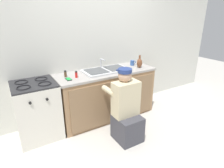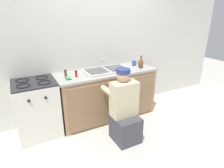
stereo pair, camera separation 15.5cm
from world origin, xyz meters
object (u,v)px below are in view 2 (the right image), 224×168
object	(u,v)px
plumber_person	(124,112)
spice_bottle_red	(76,74)
vase_decorative	(141,63)
sink_double_basin	(107,70)
cell_phone	(68,78)
stove_range	(37,108)
coffee_mug	(134,63)
spice_bottle_pepper	(66,73)

from	to	relation	value
plumber_person	spice_bottle_red	bearing A→B (deg)	125.17
vase_decorative	spice_bottle_red	size ratio (longest dim) A/B	2.19
sink_double_basin	cell_phone	bearing A→B (deg)	-173.06
stove_range	coffee_mug	distance (m)	1.89
sink_double_basin	spice_bottle_red	xyz separation A→B (m)	(-0.57, -0.06, 0.03)
spice_bottle_red	spice_bottle_pepper	bearing A→B (deg)	139.08
sink_double_basin	spice_bottle_pepper	world-z (taller)	sink_double_basin
sink_double_basin	spice_bottle_red	world-z (taller)	sink_double_basin
stove_range	spice_bottle_pepper	size ratio (longest dim) A/B	8.55
sink_double_basin	vase_decorative	distance (m)	0.65
vase_decorative	spice_bottle_red	bearing A→B (deg)	177.20
coffee_mug	stove_range	bearing A→B (deg)	-177.51
coffee_mug	spice_bottle_pepper	world-z (taller)	spice_bottle_pepper
vase_decorative	cell_phone	xyz separation A→B (m)	(-1.34, 0.04, -0.08)
coffee_mug	spice_bottle_red	size ratio (longest dim) A/B	1.20
stove_range	spice_bottle_red	xyz separation A→B (m)	(0.63, -0.06, 0.48)
coffee_mug	spice_bottle_red	world-z (taller)	spice_bottle_red
plumber_person	vase_decorative	distance (m)	1.08
spice_bottle_red	cell_phone	distance (m)	0.15
stove_range	plumber_person	world-z (taller)	plumber_person
cell_phone	spice_bottle_red	bearing A→B (deg)	9.13
coffee_mug	vase_decorative	xyz separation A→B (m)	(0.01, -0.20, 0.04)
vase_decorative	plumber_person	bearing A→B (deg)	-139.00
sink_double_basin	plumber_person	world-z (taller)	plumber_person
coffee_mug	vase_decorative	world-z (taller)	vase_decorative
coffee_mug	cell_phone	world-z (taller)	coffee_mug
spice_bottle_pepper	cell_phone	xyz separation A→B (m)	(-0.00, -0.14, -0.04)
coffee_mug	vase_decorative	bearing A→B (deg)	-87.59
stove_range	spice_bottle_red	world-z (taller)	spice_bottle_red
vase_decorative	coffee_mug	bearing A→B (deg)	92.41
spice_bottle_pepper	spice_bottle_red	distance (m)	0.18
plumber_person	sink_double_basin	bearing A→B (deg)	83.60
sink_double_basin	spice_bottle_red	distance (m)	0.57
sink_double_basin	cell_phone	distance (m)	0.71
stove_range	spice_bottle_red	size ratio (longest dim) A/B	8.55
plumber_person	spice_bottle_red	distance (m)	0.96
stove_range	vase_decorative	size ratio (longest dim) A/B	3.90
spice_bottle_pepper	coffee_mug	bearing A→B (deg)	1.00
sink_double_basin	cell_phone	world-z (taller)	sink_double_basin
vase_decorative	stove_range	bearing A→B (deg)	176.25
stove_range	plumber_person	size ratio (longest dim) A/B	0.81
sink_double_basin	plumber_person	size ratio (longest dim) A/B	0.72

